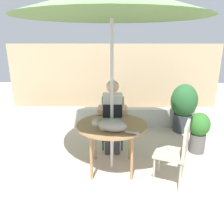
{
  "coord_description": "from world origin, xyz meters",
  "views": [
    {
      "loc": [
        0.06,
        -3.06,
        1.92
      ],
      "look_at": [
        0.0,
        0.1,
        0.88
      ],
      "focal_mm": 36.39,
      "sensor_mm": 36.0,
      "label": 1
    }
  ],
  "objects_px": {
    "potted_plant_near_fence": "(199,130)",
    "potted_plant_by_chair": "(184,105)",
    "chair_occupied": "(113,118)",
    "laptop": "(113,115)",
    "chair_empty": "(177,149)",
    "cat": "(110,125)",
    "patio_table": "(112,128)",
    "patio_umbrella": "(112,2)",
    "person_seated": "(113,111)"
  },
  "relations": [
    {
      "from": "potted_plant_near_fence",
      "to": "potted_plant_by_chair",
      "type": "height_order",
      "value": "potted_plant_by_chair"
    },
    {
      "from": "patio_table",
      "to": "patio_umbrella",
      "type": "bearing_deg",
      "value": 0.0
    },
    {
      "from": "chair_occupied",
      "to": "potted_plant_by_chair",
      "type": "distance_m",
      "value": 1.62
    },
    {
      "from": "chair_occupied",
      "to": "potted_plant_near_fence",
      "type": "height_order",
      "value": "chair_occupied"
    },
    {
      "from": "chair_empty",
      "to": "cat",
      "type": "distance_m",
      "value": 0.94
    },
    {
      "from": "chair_occupied",
      "to": "cat",
      "type": "bearing_deg",
      "value": -90.92
    },
    {
      "from": "patio_table",
      "to": "potted_plant_near_fence",
      "type": "xyz_separation_m",
      "value": [
        1.48,
        0.56,
        -0.27
      ]
    },
    {
      "from": "patio_table",
      "to": "potted_plant_by_chair",
      "type": "xyz_separation_m",
      "value": [
        1.48,
        1.51,
        -0.09
      ]
    },
    {
      "from": "patio_table",
      "to": "person_seated",
      "type": "bearing_deg",
      "value": 90.0
    },
    {
      "from": "cat",
      "to": "potted_plant_near_fence",
      "type": "xyz_separation_m",
      "value": [
        1.5,
        0.83,
        -0.41
      ]
    },
    {
      "from": "potted_plant_near_fence",
      "to": "laptop",
      "type": "bearing_deg",
      "value": -166.06
    },
    {
      "from": "chair_occupied",
      "to": "cat",
      "type": "relative_size",
      "value": 1.42
    },
    {
      "from": "cat",
      "to": "potted_plant_by_chair",
      "type": "bearing_deg",
      "value": 50.0
    },
    {
      "from": "person_seated",
      "to": "potted_plant_near_fence",
      "type": "bearing_deg",
      "value": -4.69
    },
    {
      "from": "patio_umbrella",
      "to": "chair_empty",
      "type": "height_order",
      "value": "patio_umbrella"
    },
    {
      "from": "patio_table",
      "to": "chair_occupied",
      "type": "height_order",
      "value": "chair_occupied"
    },
    {
      "from": "patio_umbrella",
      "to": "patio_table",
      "type": "bearing_deg",
      "value": 0.0
    },
    {
      "from": "chair_empty",
      "to": "cat",
      "type": "xyz_separation_m",
      "value": [
        -0.89,
        0.1,
        0.28
      ]
    },
    {
      "from": "potted_plant_near_fence",
      "to": "potted_plant_by_chair",
      "type": "bearing_deg",
      "value": 90.33
    },
    {
      "from": "laptop",
      "to": "potted_plant_near_fence",
      "type": "bearing_deg",
      "value": 13.94
    },
    {
      "from": "patio_umbrella",
      "to": "person_seated",
      "type": "height_order",
      "value": "patio_umbrella"
    },
    {
      "from": "patio_table",
      "to": "chair_empty",
      "type": "distance_m",
      "value": 0.95
    },
    {
      "from": "cat",
      "to": "potted_plant_by_chair",
      "type": "distance_m",
      "value": 2.34
    },
    {
      "from": "patio_table",
      "to": "potted_plant_near_fence",
      "type": "height_order",
      "value": "patio_table"
    },
    {
      "from": "potted_plant_near_fence",
      "to": "potted_plant_by_chair",
      "type": "xyz_separation_m",
      "value": [
        -0.01,
        0.95,
        0.17
      ]
    },
    {
      "from": "potted_plant_near_fence",
      "to": "cat",
      "type": "bearing_deg",
      "value": -151.03
    },
    {
      "from": "patio_table",
      "to": "chair_empty",
      "type": "xyz_separation_m",
      "value": [
        0.87,
        -0.36,
        -0.14
      ]
    },
    {
      "from": "patio_umbrella",
      "to": "potted_plant_by_chair",
      "type": "distance_m",
      "value": 2.75
    },
    {
      "from": "patio_umbrella",
      "to": "chair_occupied",
      "type": "bearing_deg",
      "value": 90.0
    },
    {
      "from": "person_seated",
      "to": "chair_occupied",
      "type": "bearing_deg",
      "value": 90.0
    },
    {
      "from": "patio_table",
      "to": "patio_umbrella",
      "type": "height_order",
      "value": "patio_umbrella"
    },
    {
      "from": "chair_empty",
      "to": "potted_plant_by_chair",
      "type": "xyz_separation_m",
      "value": [
        0.61,
        1.88,
        0.05
      ]
    },
    {
      "from": "chair_empty",
      "to": "potted_plant_by_chair",
      "type": "bearing_deg",
      "value": 72.08
    },
    {
      "from": "chair_occupied",
      "to": "cat",
      "type": "distance_m",
      "value": 1.15
    },
    {
      "from": "patio_umbrella",
      "to": "chair_empty",
      "type": "bearing_deg",
      "value": -22.77
    },
    {
      "from": "patio_table",
      "to": "laptop",
      "type": "xyz_separation_m",
      "value": [
        0.01,
        0.2,
        0.12
      ]
    },
    {
      "from": "patio_umbrella",
      "to": "chair_empty",
      "type": "xyz_separation_m",
      "value": [
        0.87,
        -0.36,
        -1.81
      ]
    },
    {
      "from": "chair_occupied",
      "to": "chair_empty",
      "type": "bearing_deg",
      "value": -54.25
    },
    {
      "from": "patio_umbrella",
      "to": "cat",
      "type": "relative_size",
      "value": 3.98
    },
    {
      "from": "chair_occupied",
      "to": "chair_empty",
      "type": "distance_m",
      "value": 1.49
    },
    {
      "from": "chair_occupied",
      "to": "potted_plant_near_fence",
      "type": "bearing_deg",
      "value": -10.68
    },
    {
      "from": "patio_table",
      "to": "patio_umbrella",
      "type": "xyz_separation_m",
      "value": [
        0.0,
        0.0,
        1.67
      ]
    },
    {
      "from": "laptop",
      "to": "chair_empty",
      "type": "bearing_deg",
      "value": -33.06
    },
    {
      "from": "person_seated",
      "to": "cat",
      "type": "distance_m",
      "value": 0.96
    },
    {
      "from": "chair_occupied",
      "to": "patio_table",
      "type": "bearing_deg",
      "value": -90.0
    },
    {
      "from": "person_seated",
      "to": "laptop",
      "type": "xyz_separation_m",
      "value": [
        0.01,
        -0.49,
        0.09
      ]
    },
    {
      "from": "chair_occupied",
      "to": "cat",
      "type": "xyz_separation_m",
      "value": [
        -0.02,
        -1.11,
        0.28
      ]
    },
    {
      "from": "patio_table",
      "to": "cat",
      "type": "bearing_deg",
      "value": -93.81
    },
    {
      "from": "chair_occupied",
      "to": "laptop",
      "type": "bearing_deg",
      "value": -89.41
    },
    {
      "from": "laptop",
      "to": "potted_plant_by_chair",
      "type": "relative_size",
      "value": 0.3
    }
  ]
}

